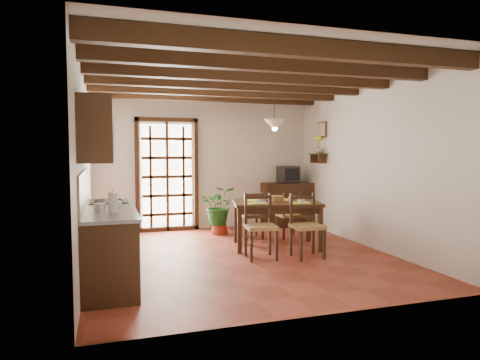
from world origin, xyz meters
name	(u,v)px	position (x,y,z in m)	size (l,w,h in m)	color
ground_plane	(242,256)	(0.00, 0.00, 0.00)	(5.00, 5.00, 0.00)	brown
room_shell	(242,138)	(0.00, 0.00, 1.82)	(4.52, 5.02, 2.81)	silver
ceiling_beams	(242,80)	(0.00, 0.00, 2.69)	(4.50, 4.34, 0.20)	black
french_door	(167,173)	(-0.80, 2.45, 1.18)	(1.26, 0.11, 2.32)	white
kitchen_counter	(109,242)	(-1.96, -0.60, 0.47)	(0.64, 2.25, 1.38)	black
upper_cabinet	(95,130)	(-2.08, -1.30, 1.85)	(0.35, 0.80, 0.70)	black
range_hood	(99,143)	(-2.05, -0.05, 1.73)	(0.38, 0.60, 0.54)	white
counter_items	(108,203)	(-1.95, -0.51, 0.96)	(0.50, 1.43, 0.25)	black
dining_table	(276,207)	(0.75, 0.42, 0.67)	(1.59, 1.21, 0.77)	#3C2313
chair_near_left	(261,238)	(0.24, -0.21, 0.30)	(0.49, 0.47, 0.97)	#A68146
chair_near_right	(307,238)	(0.93, -0.37, 0.30)	(0.45, 0.43, 0.97)	#A68146
chair_far_left	(251,224)	(0.57, 1.21, 0.28)	(0.41, 0.40, 0.88)	#A68146
chair_far_right	(289,223)	(1.26, 1.05, 0.27)	(0.40, 0.38, 0.86)	#A68146
table_setting	(276,199)	(0.75, 0.42, 0.82)	(1.04, 0.69, 0.10)	#EDF727
table_bowl	(261,200)	(0.51, 0.53, 0.80)	(0.22, 0.22, 0.05)	white
sideboard	(288,204)	(1.76, 2.23, 0.47)	(1.10, 0.49, 0.93)	black
crt_tv	(288,174)	(1.76, 2.22, 1.12)	(0.41, 0.38, 0.34)	black
fuse_box	(273,145)	(1.50, 2.48, 1.75)	(0.25, 0.03, 0.32)	white
plant_pot	(219,228)	(0.12, 1.80, 0.11)	(0.35, 0.35, 0.21)	maroon
potted_plant	(219,205)	(0.12, 1.80, 0.57)	(1.76, 1.51, 1.96)	#144C19
wall_shelf	(318,156)	(2.14, 1.60, 1.51)	(0.20, 0.42, 0.20)	black
shelf_vase	(318,149)	(2.14, 1.60, 1.65)	(0.15, 0.15, 0.15)	#B2BFB2
shelf_flowers	(318,139)	(2.14, 1.60, 1.86)	(0.14, 0.14, 0.36)	#EDF727
framed_picture	(322,130)	(2.22, 1.60, 2.05)	(0.03, 0.32, 0.32)	brown
pendant_lamp	(275,124)	(0.75, 0.52, 2.08)	(0.36, 0.36, 0.84)	black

